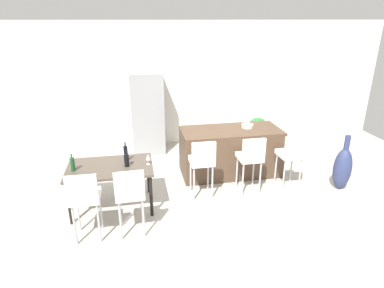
% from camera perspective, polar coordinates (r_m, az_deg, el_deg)
% --- Properties ---
extents(ground_plane, '(10.00, 10.00, 0.00)m').
position_cam_1_polar(ground_plane, '(5.84, 3.62, -8.86)').
color(ground_plane, '#ADA89E').
extents(back_wall, '(10.00, 0.12, 2.90)m').
position_cam_1_polar(back_wall, '(7.87, -1.02, 10.45)').
color(back_wall, silver).
rests_on(back_wall, ground_plane).
extents(kitchen_island, '(1.93, 0.86, 0.92)m').
position_cam_1_polar(kitchen_island, '(6.46, 6.76, -1.33)').
color(kitchen_island, '#4C3828').
rests_on(kitchen_island, ground_plane).
extents(bar_chair_left, '(0.40, 0.40, 1.05)m').
position_cam_1_polar(bar_chair_left, '(5.46, 1.82, -2.78)').
color(bar_chair_left, white).
rests_on(bar_chair_left, ground_plane).
extents(bar_chair_middle, '(0.40, 0.40, 1.05)m').
position_cam_1_polar(bar_chair_middle, '(5.70, 10.36, -2.09)').
color(bar_chair_middle, white).
rests_on(bar_chair_middle, ground_plane).
extents(bar_chair_right, '(0.41, 0.41, 1.05)m').
position_cam_1_polar(bar_chair_right, '(6.00, 17.20, -1.50)').
color(bar_chair_right, white).
rests_on(bar_chair_right, ground_plane).
extents(dining_table, '(1.34, 0.87, 0.74)m').
position_cam_1_polar(dining_table, '(5.32, -14.24, -4.50)').
color(dining_table, '#4C4238').
rests_on(dining_table, ground_plane).
extents(dining_chair_near, '(0.40, 0.40, 1.05)m').
position_cam_1_polar(dining_chair_near, '(4.64, -18.50, -8.64)').
color(dining_chair_near, white).
rests_on(dining_chair_near, ground_plane).
extents(dining_chair_far, '(0.41, 0.41, 1.05)m').
position_cam_1_polar(dining_chair_far, '(4.58, -10.93, -8.23)').
color(dining_chair_far, white).
rests_on(dining_chair_far, ground_plane).
extents(wine_bottle_far, '(0.08, 0.08, 0.27)m').
position_cam_1_polar(wine_bottle_far, '(5.19, -11.47, -2.80)').
color(wine_bottle_far, black).
rests_on(wine_bottle_far, dining_table).
extents(wine_bottle_end, '(0.07, 0.07, 0.33)m').
position_cam_1_polar(wine_bottle_end, '(5.37, -11.61, -1.65)').
color(wine_bottle_end, black).
rests_on(wine_bottle_end, dining_table).
extents(wine_bottle_inner, '(0.07, 0.07, 0.28)m').
position_cam_1_polar(wine_bottle_inner, '(5.27, -20.34, -3.33)').
color(wine_bottle_inner, '#194723').
rests_on(wine_bottle_inner, dining_table).
extents(wine_glass_left, '(0.07, 0.07, 0.17)m').
position_cam_1_polar(wine_glass_left, '(5.19, -7.79, -2.32)').
color(wine_glass_left, silver).
rests_on(wine_glass_left, dining_table).
extents(refrigerator, '(0.72, 0.68, 1.84)m').
position_cam_1_polar(refrigerator, '(7.46, -7.89, 5.47)').
color(refrigerator, '#939699').
rests_on(refrigerator, ground_plane).
extents(fruit_bowl, '(0.23, 0.23, 0.07)m').
position_cam_1_polar(fruit_bowl, '(6.45, 9.76, 3.18)').
color(fruit_bowl, beige).
rests_on(fruit_bowl, kitchen_island).
extents(floor_vase, '(0.31, 0.31, 1.03)m').
position_cam_1_polar(floor_vase, '(6.44, 25.02, -3.88)').
color(floor_vase, navy).
rests_on(floor_vase, ground_plane).
extents(potted_plant, '(0.46, 0.46, 0.65)m').
position_cam_1_polar(potted_plant, '(8.18, 11.52, 2.75)').
color(potted_plant, beige).
rests_on(potted_plant, ground_plane).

